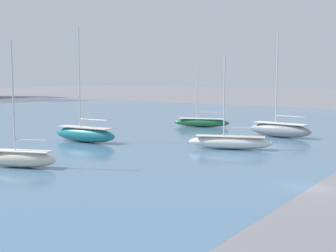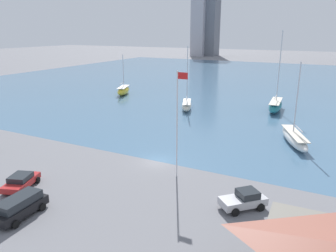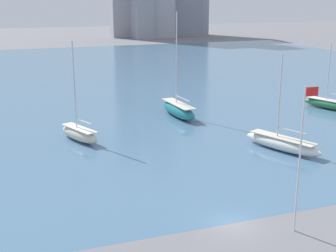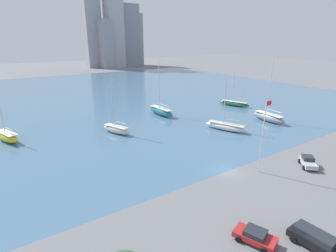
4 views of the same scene
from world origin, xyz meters
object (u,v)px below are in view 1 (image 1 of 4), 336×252
Objects in this scene: sailboat_white at (230,142)px; sailboat_green at (201,122)px; sailboat_gray at (280,129)px; sailboat_teal at (85,134)px; sailboat_cream at (20,158)px.

sailboat_white is 24.93m from sailboat_green.
sailboat_green is at bearing 77.01° from sailboat_gray.
sailboat_gray is 1.47× the size of sailboat_green.
sailboat_teal is 20.50m from sailboat_white.
sailboat_teal reaches higher than sailboat_green.
sailboat_green is at bearing -17.89° from sailboat_cream.
sailboat_white reaches higher than sailboat_green.
sailboat_cream is 42.14m from sailboat_green.
sailboat_teal is at bearing 84.58° from sailboat_white.
sailboat_gray is 17.42m from sailboat_green.
sailboat_teal is 1.48× the size of sailboat_green.
sailboat_teal is 25.75m from sailboat_green.
sailboat_cream is (-16.56, -7.26, -0.17)m from sailboat_teal.
sailboat_white is (22.60, -12.33, -0.07)m from sailboat_cream.
sailboat_white is 1.09× the size of sailboat_green.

